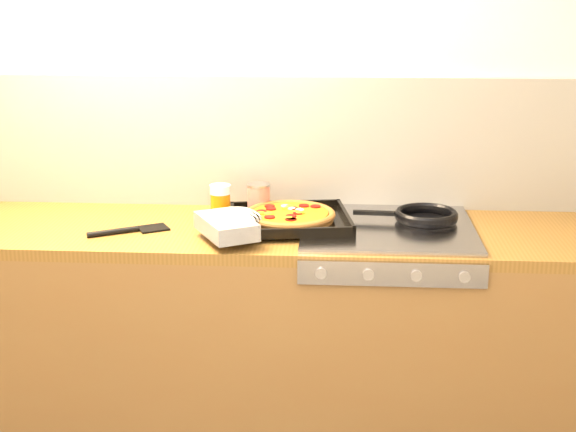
# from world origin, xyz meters

# --- Properties ---
(room_shell) EXTENTS (3.20, 3.20, 3.20)m
(room_shell) POSITION_xyz_m (0.00, 1.39, 1.15)
(room_shell) COLOR white
(room_shell) RESTS_ON ground
(counter_run) EXTENTS (3.20, 0.62, 0.90)m
(counter_run) POSITION_xyz_m (0.00, 1.10, 0.45)
(counter_run) COLOR brown
(counter_run) RESTS_ON ground
(stovetop) EXTENTS (0.60, 0.56, 0.02)m
(stovetop) POSITION_xyz_m (0.45, 1.10, 0.91)
(stovetop) COLOR #98989D
(stovetop) RESTS_ON counter_run
(pizza_on_tray) EXTENTS (0.56, 0.54, 0.07)m
(pizza_on_tray) POSITION_xyz_m (0.05, 1.07, 0.94)
(pizza_on_tray) COLOR black
(pizza_on_tray) RESTS_ON stovetop
(frying_pan) EXTENTS (0.38, 0.24, 0.04)m
(frying_pan) POSITION_xyz_m (0.58, 1.15, 0.94)
(frying_pan) COLOR black
(frying_pan) RESTS_ON stovetop
(tomato_can) EXTENTS (0.10, 0.10, 0.12)m
(tomato_can) POSITION_xyz_m (-0.02, 1.25, 0.96)
(tomato_can) COLOR #AB120D
(tomato_can) RESTS_ON counter_run
(juice_glass) EXTENTS (0.10, 0.10, 0.13)m
(juice_glass) POSITION_xyz_m (-0.16, 1.20, 0.97)
(juice_glass) COLOR #C96B0B
(juice_glass) RESTS_ON counter_run
(wooden_spoon) EXTENTS (0.30, 0.11, 0.02)m
(wooden_spoon) POSITION_xyz_m (0.04, 1.29, 0.91)
(wooden_spoon) COLOR #986440
(wooden_spoon) RESTS_ON counter_run
(black_spatula) EXTENTS (0.27, 0.19, 0.02)m
(black_spatula) POSITION_xyz_m (-0.45, 1.01, 0.91)
(black_spatula) COLOR black
(black_spatula) RESTS_ON counter_run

